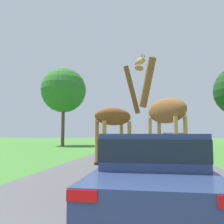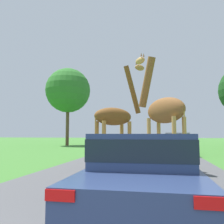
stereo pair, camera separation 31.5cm
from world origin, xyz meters
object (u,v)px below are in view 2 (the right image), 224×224
Objects in this scene: giraffe_near_road at (116,117)px; car_queue_left at (125,141)px; car_queue_right at (177,142)px; giraffe_companion at (162,109)px; tree_centre_back at (68,91)px; car_lead_maroon at (144,168)px.

car_queue_left is (-0.95, 9.90, -1.41)m from giraffe_near_road.
giraffe_near_road reaches higher than car_queue_right.
giraffe_companion is 20.75m from tree_centre_back.
car_queue_left is (-4.11, 3.61, -0.06)m from car_queue_right.
car_queue_right is (1.55, 12.41, 0.05)m from car_lead_maroon.
giraffe_companion reaches higher than car_lead_maroon.
tree_centre_back reaches higher than giraffe_companion.
car_queue_right is 1.07× the size of car_queue_left.
tree_centre_back is at bearing 78.03° from giraffe_companion.
car_lead_maroon is at bearing -139.26° from giraffe_companion.
tree_centre_back reaches higher than car_lead_maroon.
tree_centre_back is (-7.66, 5.93, 5.82)m from car_queue_left.
giraffe_near_road is 1.08× the size of car_queue_right.
car_queue_left is at bearing 138.68° from car_queue_right.
car_lead_maroon is 16.22m from car_queue_left.
car_queue_right is at bearing 82.90° from car_lead_maroon.
giraffe_near_road is at bearing 101.20° from giraffe_companion.
car_queue_left is at bearing 61.22° from giraffe_companion.
giraffe_near_road reaches higher than car_lead_maroon.
car_queue_left is (-2.56, 16.02, -0.01)m from car_lead_maroon.
giraffe_companion is 0.53× the size of tree_centre_back.
giraffe_near_road is 1.02× the size of giraffe_companion.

